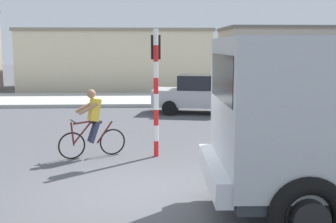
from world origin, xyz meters
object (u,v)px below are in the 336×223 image
(traffic_light_pole, at_px, (156,75))
(car_red_near, at_px, (203,94))
(pedestrian_near_kerb, at_px, (267,95))
(cyclist, at_px, (92,123))
(car_white_mid, at_px, (288,95))

(traffic_light_pole, relative_size, car_red_near, 0.75)
(car_red_near, distance_m, pedestrian_near_kerb, 2.66)
(cyclist, distance_m, car_white_mid, 9.73)
(car_white_mid, bearing_deg, traffic_light_pole, -129.95)
(cyclist, distance_m, pedestrian_near_kerb, 8.76)
(traffic_light_pole, xyz_separation_m, pedestrian_near_kerb, (4.56, 6.17, -1.22))
(traffic_light_pole, height_order, pedestrian_near_kerb, traffic_light_pole)
(cyclist, height_order, car_red_near, cyclist)
(cyclist, bearing_deg, car_red_near, 62.92)
(traffic_light_pole, height_order, car_white_mid, traffic_light_pole)
(car_red_near, bearing_deg, car_white_mid, -9.25)
(traffic_light_pole, distance_m, pedestrian_near_kerb, 7.77)
(cyclist, relative_size, car_white_mid, 0.40)
(car_white_mid, height_order, pedestrian_near_kerb, pedestrian_near_kerb)
(car_white_mid, bearing_deg, pedestrian_near_kerb, -156.81)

